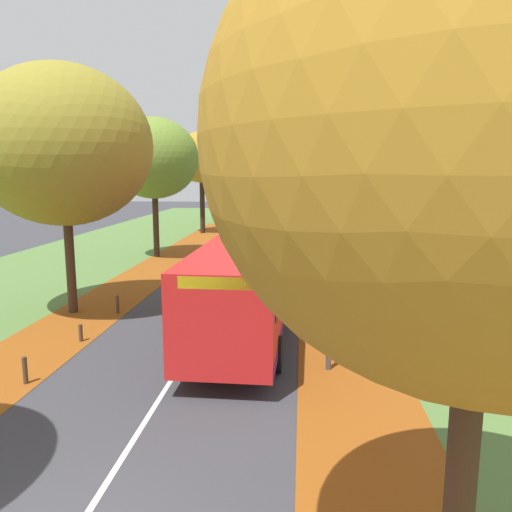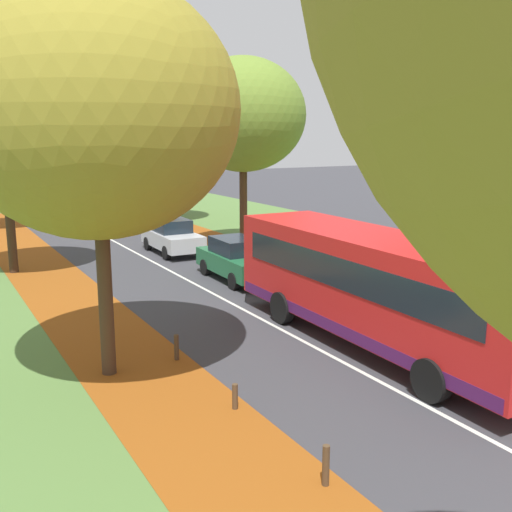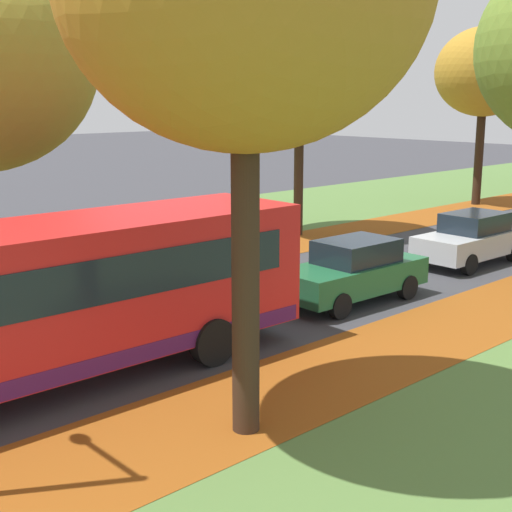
{
  "view_description": "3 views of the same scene",
  "coord_description": "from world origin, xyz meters",
  "px_view_note": "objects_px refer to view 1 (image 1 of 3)",
  "views": [
    {
      "loc": [
        3.23,
        -5.36,
        5.23
      ],
      "look_at": [
        1.52,
        13.35,
        2.02
      ],
      "focal_mm": 35.0,
      "sensor_mm": 36.0,
      "label": 1
    },
    {
      "loc": [
        -8.86,
        -1.28,
        5.62
      ],
      "look_at": [
        0.47,
        15.03,
        1.72
      ],
      "focal_mm": 42.0,
      "sensor_mm": 36.0,
      "label": 2
    },
    {
      "loc": [
        13.08,
        4.82,
        5.19
      ],
      "look_at": [
        2.03,
        15.01,
        1.82
      ],
      "focal_mm": 50.0,
      "sensor_mm": 36.0,
      "label": 3
    }
  ],
  "objects_px": {
    "tree_right_nearest": "(487,139)",
    "bus": "(247,281)",
    "tree_left_distant": "(218,154)",
    "tree_right_far": "(324,166)",
    "tree_right_near": "(365,124)",
    "car_green_lead": "(270,262)",
    "tree_right_distant": "(320,150)",
    "bollard_fourth": "(25,370)",
    "tree_left_near": "(63,146)",
    "bollard_sixth": "(117,305)",
    "car_silver_following": "(273,244)",
    "tree_left_far": "(202,158)",
    "tree_right_mid": "(333,150)",
    "streetlamp_right": "(319,230)",
    "bollard_fifth": "(81,333)",
    "tree_left_mid": "(154,158)"
  },
  "relations": [
    {
      "from": "tree_right_nearest",
      "to": "bus",
      "type": "height_order",
      "value": "tree_right_nearest"
    },
    {
      "from": "tree_left_distant",
      "to": "tree_right_far",
      "type": "distance_m",
      "value": 15.55
    },
    {
      "from": "tree_right_near",
      "to": "car_green_lead",
      "type": "bearing_deg",
      "value": 117.31
    },
    {
      "from": "tree_right_distant",
      "to": "bollard_fourth",
      "type": "distance_m",
      "value": 43.96
    },
    {
      "from": "tree_left_near",
      "to": "bollard_fourth",
      "type": "height_order",
      "value": "tree_left_near"
    },
    {
      "from": "bollard_sixth",
      "to": "car_silver_following",
      "type": "bearing_deg",
      "value": 68.5
    },
    {
      "from": "tree_left_distant",
      "to": "car_silver_following",
      "type": "relative_size",
      "value": 2.15
    },
    {
      "from": "tree_left_near",
      "to": "tree_right_far",
      "type": "bearing_deg",
      "value": 66.03
    },
    {
      "from": "tree_left_far",
      "to": "car_silver_following",
      "type": "relative_size",
      "value": 1.99
    },
    {
      "from": "car_green_lead",
      "to": "tree_right_mid",
      "type": "bearing_deg",
      "value": 59.1
    },
    {
      "from": "tree_right_nearest",
      "to": "tree_right_far",
      "type": "distance_m",
      "value": 35.5
    },
    {
      "from": "bollard_fourth",
      "to": "streetlamp_right",
      "type": "bearing_deg",
      "value": 12.52
    },
    {
      "from": "tree_left_far",
      "to": "car_silver_following",
      "type": "xyz_separation_m",
      "value": [
        6.66,
        -11.6,
        -5.5
      ]
    },
    {
      "from": "tree_right_near",
      "to": "tree_right_mid",
      "type": "height_order",
      "value": "tree_right_near"
    },
    {
      "from": "tree_right_far",
      "to": "bollard_fifth",
      "type": "bearing_deg",
      "value": -108.01
    },
    {
      "from": "tree_right_nearest",
      "to": "bus",
      "type": "bearing_deg",
      "value": 107.47
    },
    {
      "from": "tree_right_distant",
      "to": "bollard_sixth",
      "type": "distance_m",
      "value": 37.91
    },
    {
      "from": "bus",
      "to": "car_silver_following",
      "type": "height_order",
      "value": "bus"
    },
    {
      "from": "bollard_fourth",
      "to": "bollard_sixth",
      "type": "xyz_separation_m",
      "value": [
        -0.0,
        6.29,
        -0.02
      ]
    },
    {
      "from": "tree_left_distant",
      "to": "bollard_fifth",
      "type": "height_order",
      "value": "tree_left_distant"
    },
    {
      "from": "tree_right_nearest",
      "to": "streetlamp_right",
      "type": "bearing_deg",
      "value": 98.96
    },
    {
      "from": "tree_left_distant",
      "to": "tree_right_mid",
      "type": "bearing_deg",
      "value": -64.89
    },
    {
      "from": "tree_left_near",
      "to": "bollard_sixth",
      "type": "distance_m",
      "value": 6.02
    },
    {
      "from": "tree_left_distant",
      "to": "bus",
      "type": "xyz_separation_m",
      "value": [
        6.97,
        -36.09,
        -5.23
      ]
    },
    {
      "from": "tree_right_mid",
      "to": "bus",
      "type": "relative_size",
      "value": 0.87
    },
    {
      "from": "tree_right_near",
      "to": "tree_left_distant",
      "type": "bearing_deg",
      "value": 107.25
    },
    {
      "from": "tree_right_near",
      "to": "tree_left_far",
      "type": "bearing_deg",
      "value": 113.01
    },
    {
      "from": "tree_right_near",
      "to": "tree_right_distant",
      "type": "height_order",
      "value": "tree_right_distant"
    },
    {
      "from": "tree_left_near",
      "to": "tree_right_near",
      "type": "bearing_deg",
      "value": -1.24
    },
    {
      "from": "tree_right_nearest",
      "to": "tree_right_near",
      "type": "distance_m",
      "value": 12.39
    },
    {
      "from": "streetlamp_right",
      "to": "bollard_sixth",
      "type": "bearing_deg",
      "value": 146.97
    },
    {
      "from": "tree_right_far",
      "to": "tree_left_mid",
      "type": "bearing_deg",
      "value": -134.65
    },
    {
      "from": "tree_left_distant",
      "to": "tree_right_far",
      "type": "height_order",
      "value": "tree_left_distant"
    },
    {
      "from": "tree_left_far",
      "to": "bollard_fifth",
      "type": "bearing_deg",
      "value": -86.61
    },
    {
      "from": "bollard_fifth",
      "to": "car_silver_following",
      "type": "height_order",
      "value": "car_silver_following"
    },
    {
      "from": "tree_right_distant",
      "to": "car_green_lead",
      "type": "height_order",
      "value": "tree_right_distant"
    },
    {
      "from": "tree_left_distant",
      "to": "bollard_fourth",
      "type": "bearing_deg",
      "value": -87.27
    },
    {
      "from": "car_green_lead",
      "to": "tree_left_far",
      "type": "bearing_deg",
      "value": 111.25
    },
    {
      "from": "tree_left_far",
      "to": "bus",
      "type": "distance_m",
      "value": 27.28
    },
    {
      "from": "tree_right_distant",
      "to": "tree_left_far",
      "type": "bearing_deg",
      "value": -130.74
    },
    {
      "from": "tree_right_distant",
      "to": "bollard_fifth",
      "type": "height_order",
      "value": "tree_right_distant"
    },
    {
      "from": "tree_left_mid",
      "to": "tree_right_near",
      "type": "relative_size",
      "value": 0.92
    },
    {
      "from": "tree_right_far",
      "to": "car_silver_following",
      "type": "xyz_separation_m",
      "value": [
        -3.45,
        -10.18,
        -4.8
      ]
    },
    {
      "from": "tree_right_nearest",
      "to": "tree_right_far",
      "type": "bearing_deg",
      "value": 89.95
    },
    {
      "from": "tree_left_near",
      "to": "car_silver_following",
      "type": "distance_m",
      "value": 15.38
    },
    {
      "from": "streetlamp_right",
      "to": "tree_left_mid",
      "type": "bearing_deg",
      "value": 118.8
    },
    {
      "from": "tree_right_mid",
      "to": "tree_left_far",
      "type": "bearing_deg",
      "value": 129.58
    },
    {
      "from": "tree_right_far",
      "to": "tree_left_far",
      "type": "bearing_deg",
      "value": 171.98
    },
    {
      "from": "tree_left_near",
      "to": "tree_left_distant",
      "type": "distance_m",
      "value": 34.42
    },
    {
      "from": "tree_left_near",
      "to": "bus",
      "type": "relative_size",
      "value": 0.86
    }
  ]
}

